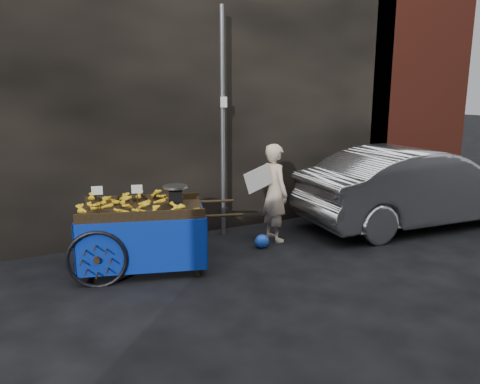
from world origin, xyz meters
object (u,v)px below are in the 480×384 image
vendor (274,193)px  banana_cart (138,215)px  plastic_bag (262,241)px  parked_car (416,187)px

vendor → banana_cart: bearing=92.7°
banana_cart → plastic_bag: size_ratio=10.24×
banana_cart → vendor: size_ratio=1.54×
banana_cart → parked_car: size_ratio=0.57×
banana_cart → parked_car: (5.40, -0.22, -0.05)m
plastic_bag → parked_car: size_ratio=0.06×
vendor → plastic_bag: size_ratio=6.63×
vendor → plastic_bag: vendor is taller
parked_car → vendor: bearing=86.1°
banana_cart → vendor: 2.48m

